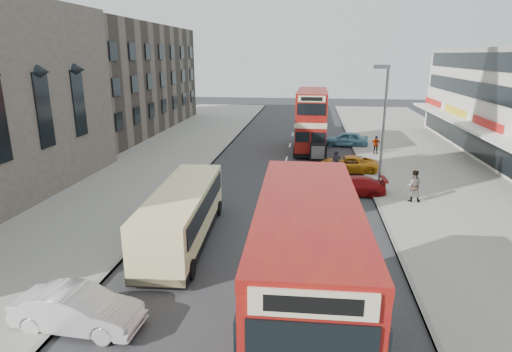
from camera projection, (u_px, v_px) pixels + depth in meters
The scene contains 17 objects.
road_surface at pixel (281, 179), 31.03m from camera, with size 12.00×90.00×0.01m, color #28282B.
pavement_right at pixel (454, 184), 29.53m from camera, with size 12.00×90.00×0.15m, color gray.
pavement_left at pixel (125, 172), 32.48m from camera, with size 12.00×90.00×0.15m, color gray.
kerb_left at pixel (200, 175), 31.76m from camera, with size 0.20×90.00×0.16m, color gray.
kerb_right at pixel (367, 181), 30.26m from camera, with size 0.20×90.00×0.16m, color gray.
brick_terrace at pixel (104, 79), 49.24m from camera, with size 14.00×28.00×12.00m, color #66594C.
street_lamp at pixel (383, 119), 27.00m from camera, with size 1.00×0.20×8.12m.
bus_main at pixel (306, 294), 11.17m from camera, with size 2.75×9.24×5.07m.
bus_second at pixel (311, 120), 39.55m from camera, with size 2.78×9.82×5.40m.
coach at pixel (183, 213), 20.26m from camera, with size 2.90×9.41×2.46m.
car_left_front at pixel (78, 310), 13.91m from camera, with size 1.48×4.24×1.40m, color silver.
car_right_a at pixel (353, 186), 27.29m from camera, with size 1.70×4.18×1.21m, color maroon.
car_right_b at pixel (347, 164), 32.58m from camera, with size 2.10×4.56×1.27m, color orange.
car_right_c at pixel (346, 139), 41.76m from camera, with size 1.73×4.30×1.46m, color #5593AA.
pedestrian_near at pixel (413, 186), 25.59m from camera, with size 0.72×0.49×1.96m, color gray.
pedestrian_far at pixel (376, 145), 38.02m from camera, with size 0.94×0.39×1.60m, color gray.
cyclist at pixel (336, 170), 30.32m from camera, with size 0.68×1.62×2.19m.
Camera 1 is at (1.96, -9.77, 8.73)m, focal length 29.86 mm.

